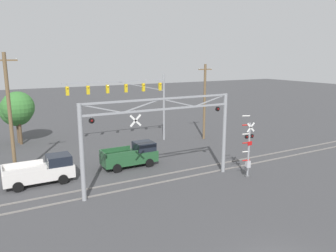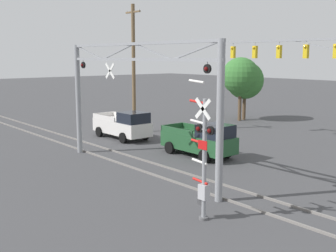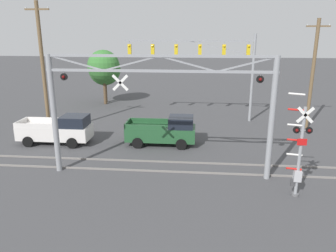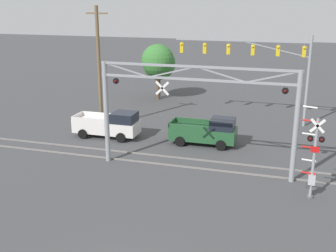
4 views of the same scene
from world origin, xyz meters
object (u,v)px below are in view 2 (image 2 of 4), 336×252
Objects in this scene: pickup_truck_lead at (201,140)px; background_tree_far_left_verge at (245,80)px; pickup_truck_following at (124,125)px; crossing_signal_mast at (203,163)px; utility_pole_left at (134,68)px; background_tree_beyond_span at (241,76)px; traffic_signal_span at (323,64)px; crossing_gantry at (134,91)px.

background_tree_far_left_verge reaches higher than pickup_truck_lead.
crossing_signal_mast is at bearing -23.93° from pickup_truck_following.
utility_pole_left is 11.24m from background_tree_beyond_span.
utility_pole_left is (-1.74, 2.21, 4.09)m from pickup_truck_following.
utility_pole_left reaches higher than background_tree_far_left_verge.
crossing_signal_mast is 0.93× the size of background_tree_far_left_verge.
pickup_truck_following is 0.92× the size of background_tree_far_left_verge.
utility_pole_left is at bearing 169.13° from pickup_truck_lead.
traffic_signal_span reaches higher than pickup_truck_lead.
pickup_truck_lead is (-0.29, 5.06, -3.20)m from crossing_gantry.
background_tree_beyond_span reaches higher than background_tree_far_left_verge.
background_tree_beyond_span is (-15.05, 19.84, 2.00)m from crossing_signal_mast.
background_tree_beyond_span reaches higher than crossing_signal_mast.
pickup_truck_following is at bearing -176.79° from pickup_truck_lead.
background_tree_beyond_span is at bearing 121.50° from pickup_truck_lead.
background_tree_far_left_verge is (-11.66, 6.69, -1.74)m from traffic_signal_span.
crossing_gantry reaches higher than background_tree_far_left_verge.
pickup_truck_lead is (-3.60, -7.03, -4.47)m from traffic_signal_span.
crossing_signal_mast is at bearing -52.82° from background_tree_beyond_span.
background_tree_far_left_verge is (-8.06, 13.72, 2.73)m from pickup_truck_lead.
background_tree_beyond_span is (-8.19, 17.95, -0.05)m from crossing_gantry.
crossing_gantry is 12.60m from traffic_signal_span.
background_tree_beyond_span reaches higher than pickup_truck_lead.
crossing_gantry reaches higher than background_tree_beyond_span.
pickup_truck_following is (-14.70, 6.52, -1.14)m from crossing_signal_mast.
utility_pole_left is (-12.89, -5.24, -0.38)m from traffic_signal_span.
crossing_signal_mast is at bearing -15.40° from crossing_gantry.
utility_pole_left is at bearing 128.20° from pickup_truck_following.
crossing_gantry is at bearing -105.34° from traffic_signal_span.
crossing_signal_mast is 0.87× the size of background_tree_beyond_span.
background_tree_far_left_verge is at bearing 120.42° from pickup_truck_lead.
traffic_signal_span is 1.93× the size of background_tree_beyond_span.
crossing_gantry is at bearing 164.60° from crossing_signal_mast.
traffic_signal_span is 2.23× the size of pickup_truck_following.
crossing_gantry is 20.55m from background_tree_far_left_verge.
pickup_truck_following is (-7.55, -0.42, 0.00)m from pickup_truck_lead.
background_tree_beyond_span reaches higher than pickup_truck_following.
crossing_signal_mast is 18.84m from utility_pole_left.
pickup_truck_lead is at bearing 93.23° from crossing_gantry.
crossing_gantry is at bearing -65.48° from background_tree_beyond_span.
utility_pole_left is at bearing 144.46° from crossing_gantry.
crossing_gantry is 5.99m from pickup_truck_lead.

